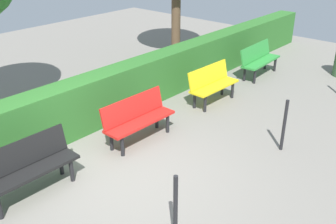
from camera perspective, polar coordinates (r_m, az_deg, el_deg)
ground_plane at (r=6.55m, az=-6.70°, el=-9.55°), size 21.27×21.27×0.00m
bench_green at (r=11.02m, az=13.17°, el=7.63°), size 1.56×0.53×0.86m
bench_yellow at (r=9.08m, az=6.48°, el=4.26°), size 1.38×0.50×0.86m
bench_red at (r=7.39m, az=-4.49°, el=-0.76°), size 1.51×0.49×0.86m
bench_black at (r=6.29m, az=-19.96°, el=-7.45°), size 1.52×0.48×0.86m
hedge_row at (r=8.14m, az=-10.31°, el=1.84°), size 17.27×0.56×1.06m
railing_post_mid at (r=7.33m, az=16.66°, el=-1.91°), size 0.06×0.06×1.00m
railing_post_far at (r=5.10m, az=1.10°, el=-13.97°), size 0.06×0.06×1.00m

